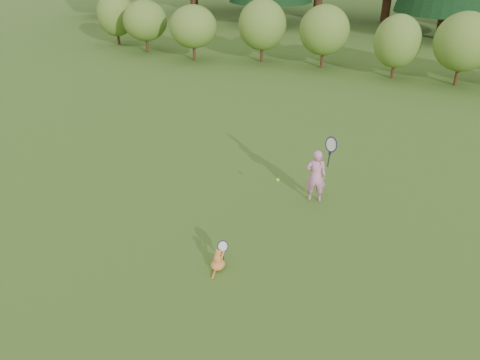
% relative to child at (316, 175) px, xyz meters
% --- Properties ---
extents(ground, '(100.00, 100.00, 0.00)m').
position_rel_child_xyz_m(ground, '(-1.64, -1.82, -0.67)').
color(ground, '#305518').
rests_on(ground, ground).
extents(shrub_row, '(28.00, 3.00, 2.80)m').
position_rel_child_xyz_m(shrub_row, '(-1.64, 11.18, 0.73)').
color(shrub_row, '#4D7524').
rests_on(shrub_row, ground).
extents(child, '(0.74, 0.48, 1.90)m').
position_rel_child_xyz_m(child, '(0.00, 0.00, 0.00)').
color(child, pink).
rests_on(child, ground).
extents(cat, '(0.33, 0.60, 0.57)m').
position_rel_child_xyz_m(cat, '(-0.89, -3.17, -0.45)').
color(cat, '#BA7523').
rests_on(cat, ground).
extents(tennis_ball, '(0.08, 0.08, 0.08)m').
position_rel_child_xyz_m(tennis_ball, '(-0.74, -0.51, -0.05)').
color(tennis_ball, '#D1E11A').
rests_on(tennis_ball, ground).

